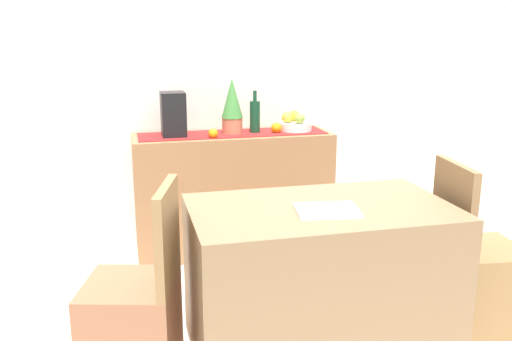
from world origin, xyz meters
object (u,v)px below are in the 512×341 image
at_px(open_book, 327,210).
at_px(chair_near_window, 135,321).
at_px(coffee_maker, 173,114).
at_px(chair_by_corner, 476,280).
at_px(dining_table, 319,279).
at_px(fruit_bowl, 296,126).
at_px(potted_plant, 232,106).
at_px(wine_bottle, 255,116).
at_px(sideboard_console, 233,193).

height_order(open_book, chair_near_window, chair_near_window).
bearing_deg(open_book, coffee_maker, 118.99).
bearing_deg(chair_near_window, chair_by_corner, 0.19).
bearing_deg(dining_table, chair_near_window, -179.73).
relative_size(fruit_bowl, potted_plant, 0.58).
xyz_separation_m(wine_bottle, dining_table, (-0.01, -1.37, -0.59)).
xyz_separation_m(coffee_maker, chair_near_window, (-0.33, -1.37, -0.73)).
height_order(wine_bottle, open_book, wine_bottle).
bearing_deg(coffee_maker, sideboard_console, 0.00).
relative_size(sideboard_console, chair_by_corner, 1.52).
bearing_deg(open_book, sideboard_console, 104.07).
distance_m(sideboard_console, coffee_maker, 0.70).
distance_m(fruit_bowl, chair_by_corner, 1.60).
relative_size(sideboard_console, potted_plant, 3.57).
bearing_deg(potted_plant, open_book, -84.30).
distance_m(open_book, chair_near_window, 1.00).
bearing_deg(fruit_bowl, chair_near_window, -130.81).
relative_size(potted_plant, chair_by_corner, 0.43).
bearing_deg(chair_by_corner, open_book, -173.95).
relative_size(wine_bottle, dining_table, 0.24).
height_order(fruit_bowl, chair_near_window, fruit_bowl).
distance_m(potted_plant, chair_near_window, 1.73).
bearing_deg(chair_by_corner, coffee_maker, 136.36).
bearing_deg(sideboard_console, fruit_bowl, 0.00).
relative_size(fruit_bowl, open_book, 0.80).
relative_size(coffee_maker, potted_plant, 0.78).
bearing_deg(chair_by_corner, potted_plant, 127.05).
height_order(coffee_maker, open_book, coffee_maker).
height_order(fruit_bowl, open_book, fruit_bowl).
bearing_deg(dining_table, chair_by_corner, 0.12).
bearing_deg(coffee_maker, fruit_bowl, 0.00).
bearing_deg(potted_plant, sideboard_console, 0.00).
bearing_deg(fruit_bowl, potted_plant, 180.00).
bearing_deg(fruit_bowl, sideboard_console, 180.00).
bearing_deg(chair_near_window, open_book, -5.74).
bearing_deg(sideboard_console, dining_table, -83.77).
height_order(wine_bottle, dining_table, wine_bottle).
relative_size(dining_table, chair_near_window, 1.36).
height_order(sideboard_console, potted_plant, potted_plant).
xyz_separation_m(sideboard_console, potted_plant, (-0.00, 0.00, 0.62)).
bearing_deg(dining_table, wine_bottle, 89.67).
distance_m(sideboard_console, chair_by_corner, 1.71).
xyz_separation_m(sideboard_console, dining_table, (0.15, -1.37, -0.05)).
bearing_deg(fruit_bowl, dining_table, -102.56).
bearing_deg(chair_by_corner, sideboard_console, 126.99).
bearing_deg(coffee_maker, chair_by_corner, -43.64).
height_order(coffee_maker, dining_table, coffee_maker).
bearing_deg(fruit_bowl, open_book, -102.02).
bearing_deg(fruit_bowl, chair_by_corner, -67.18).
distance_m(chair_near_window, chair_by_corner, 1.76).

